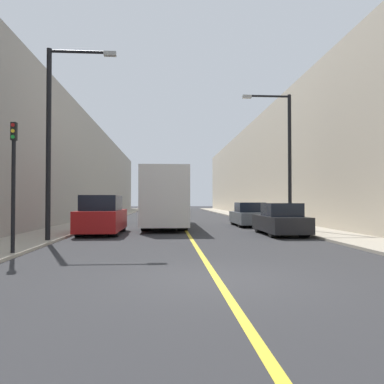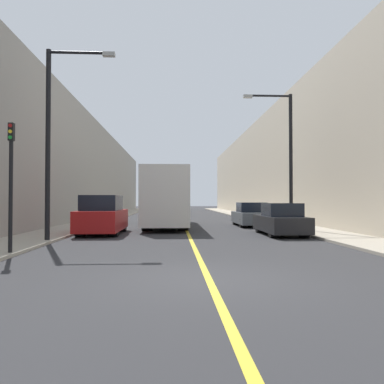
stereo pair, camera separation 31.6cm
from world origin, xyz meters
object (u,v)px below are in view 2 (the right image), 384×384
at_px(car_right_near, 281,221).
at_px(street_lamp_right, 286,151).
at_px(bus, 166,198).
at_px(car_right_mid, 251,216).
at_px(traffic_light, 11,181).
at_px(parked_suv_left, 103,216).
at_px(street_lamp_left, 54,130).

height_order(car_right_near, street_lamp_right, street_lamp_right).
bearing_deg(bus, car_right_mid, -3.59).
height_order(car_right_near, car_right_mid, car_right_near).
relative_size(street_lamp_right, traffic_light, 1.90).
bearing_deg(parked_suv_left, car_right_mid, 31.21).
bearing_deg(street_lamp_right, street_lamp_left, -154.98).
bearing_deg(traffic_light, parked_suv_left, 79.03).
height_order(parked_suv_left, traffic_light, traffic_light).
bearing_deg(traffic_light, bus, 70.66).
distance_m(bus, car_right_near, 8.84).
height_order(street_lamp_left, street_lamp_right, street_lamp_left).
distance_m(car_right_near, street_lamp_right, 4.70).
xyz_separation_m(bus, street_lamp_left, (-4.40, -9.27, 2.65)).
distance_m(street_lamp_right, traffic_light, 14.56).
bearing_deg(street_lamp_left, car_right_mid, 41.93).
bearing_deg(bus, traffic_light, -109.34).
bearing_deg(bus, parked_suv_left, -119.15).
xyz_separation_m(bus, street_lamp_right, (6.79, -4.05, 2.56)).
height_order(car_right_near, street_lamp_left, street_lamp_left).
bearing_deg(street_lamp_left, bus, 64.62).
bearing_deg(traffic_light, street_lamp_right, 38.11).
bearing_deg(car_right_near, street_lamp_right, 67.10).
xyz_separation_m(car_right_near, car_right_mid, (-0.15, 6.32, -0.00)).
distance_m(parked_suv_left, street_lamp_left, 5.33).
bearing_deg(traffic_light, car_right_near, 31.53).
relative_size(street_lamp_left, traffic_light, 1.95).
height_order(parked_suv_left, car_right_near, parked_suv_left).
xyz_separation_m(car_right_near, street_lamp_left, (-10.08, -2.61, 3.84)).
relative_size(parked_suv_left, car_right_near, 1.11).
height_order(street_lamp_left, traffic_light, street_lamp_left).
bearing_deg(parked_suv_left, traffic_light, -100.97).
distance_m(bus, parked_suv_left, 6.47).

